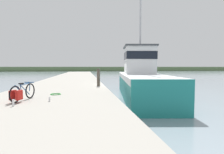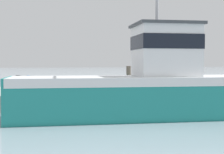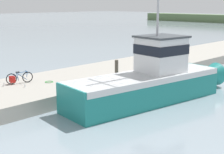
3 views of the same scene
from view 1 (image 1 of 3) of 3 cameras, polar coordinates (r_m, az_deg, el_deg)
ground_plane at (r=14.30m, az=2.46°, el=-5.87°), size 320.00×320.00×0.00m
dock_pier at (r=14.06m, az=-15.33°, el=-4.43°), size 6.23×80.00×0.83m
far_shoreline at (r=99.73m, az=10.40°, el=2.62°), size 180.00×5.00×2.33m
fishing_boat_main at (r=13.66m, az=9.29°, el=-0.59°), size 4.32×12.49×9.78m
bicycle_touring at (r=8.37m, az=-27.61°, el=-4.62°), size 0.70×1.70×0.77m
mooring_post at (r=13.28m, az=-4.45°, el=-0.14°), size 0.24×0.24×1.31m
hose_coil at (r=9.71m, az=-17.92°, el=-5.34°), size 0.53×0.53×0.04m
water_bottle_on_curb at (r=7.90m, az=-19.74°, el=-6.78°), size 0.07×0.07×0.19m
water_bottle_by_bike at (r=7.47m, az=-29.53°, el=-7.34°), size 0.07×0.07×0.26m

